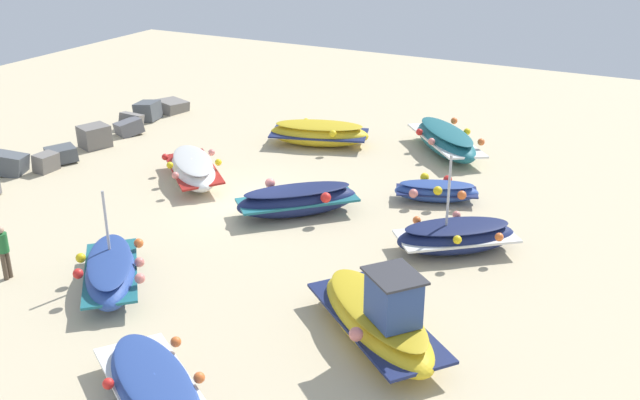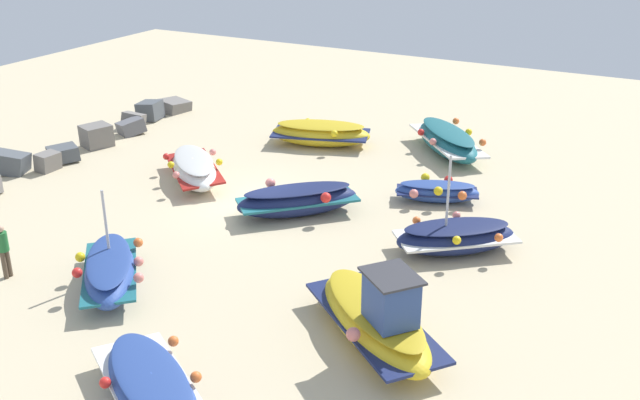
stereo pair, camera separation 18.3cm
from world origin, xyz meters
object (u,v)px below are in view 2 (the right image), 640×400
fishing_boat_6 (298,200)px  fishing_boat_8 (152,387)px  fishing_boat_5 (194,168)px  fishing_boat_1 (321,133)px  fishing_boat_0 (448,140)px  person_walking (3,248)px  fishing_boat_4 (376,318)px  fishing_boat_7 (456,237)px  fishing_boat_2 (437,191)px  fishing_boat_3 (110,270)px

fishing_boat_6 → fishing_boat_8: bearing=57.2°
fishing_boat_5 → fishing_boat_1: bearing=-67.9°
fishing_boat_0 → person_walking: bearing=-66.7°
fishing_boat_6 → fishing_boat_4: bearing=88.4°
fishing_boat_7 → person_walking: bearing=176.1°
fishing_boat_6 → person_walking: bearing=11.3°
fishing_boat_8 → fishing_boat_0: bearing=122.1°
fishing_boat_5 → fishing_boat_8: (-11.31, -7.37, -0.07)m
fishing_boat_5 → fishing_boat_0: bearing=-92.2°
fishing_boat_5 → fishing_boat_7: (-1.05, -10.84, -0.01)m
fishing_boat_0 → fishing_boat_8: bearing=-42.2°
fishing_boat_0 → fishing_boat_7: bearing=-21.1°
fishing_boat_8 → person_walking: 7.94m
fishing_boat_5 → fishing_boat_2: bearing=-122.2°
fishing_boat_4 → fishing_boat_6: size_ratio=1.20×
fishing_boat_4 → person_walking: 11.01m
fishing_boat_1 → fishing_boat_3: 13.92m
fishing_boat_5 → person_walking: 8.78m
fishing_boat_0 → fishing_boat_1: bearing=-115.5°
fishing_boat_7 → fishing_boat_6: bearing=139.4°
fishing_boat_1 → fishing_boat_2: size_ratio=1.47×
fishing_boat_6 → fishing_boat_1: bearing=-113.1°
fishing_boat_2 → person_walking: 14.49m
fishing_boat_3 → fishing_boat_2: bearing=108.2°
fishing_boat_2 → fishing_boat_6: (-3.38, 3.86, 0.16)m
fishing_boat_8 → fishing_boat_7: bearing=104.0°
fishing_boat_4 → fishing_boat_8: size_ratio=1.10×
fishing_boat_7 → person_walking: 13.43m
fishing_boat_2 → fishing_boat_5: 9.30m
fishing_boat_1 → fishing_boat_4: fishing_boat_4 is taller
fishing_boat_6 → fishing_boat_7: (-0.16, -5.74, -0.04)m
fishing_boat_0 → fishing_boat_2: bearing=-26.5°
fishing_boat_1 → fishing_boat_5: 6.54m
fishing_boat_0 → fishing_boat_3: size_ratio=1.22×
fishing_boat_3 → fishing_boat_5: fishing_boat_3 is taller
fishing_boat_5 → fishing_boat_8: 13.50m
fishing_boat_8 → fishing_boat_4: bearing=86.5°
fishing_boat_3 → fishing_boat_6: size_ratio=0.97×
fishing_boat_4 → person_walking: bearing=-130.7°
fishing_boat_0 → fishing_boat_1: 5.51m
fishing_boat_2 → fishing_boat_5: bearing=-6.3°
fishing_boat_2 → fishing_boat_3: 11.91m
fishing_boat_0 → fishing_boat_7: 9.33m
fishing_boat_5 → fishing_boat_8: fishing_boat_5 is taller
fishing_boat_3 → fishing_boat_7: bearing=89.0°
fishing_boat_5 → person_walking: person_walking is taller
fishing_boat_7 → fishing_boat_5: bearing=135.4°
fishing_boat_4 → fishing_boat_6: (5.88, 5.59, -0.13)m
fishing_boat_3 → fishing_boat_6: (6.87, -2.21, 0.05)m
fishing_boat_0 → fishing_boat_4: fishing_boat_4 is taller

